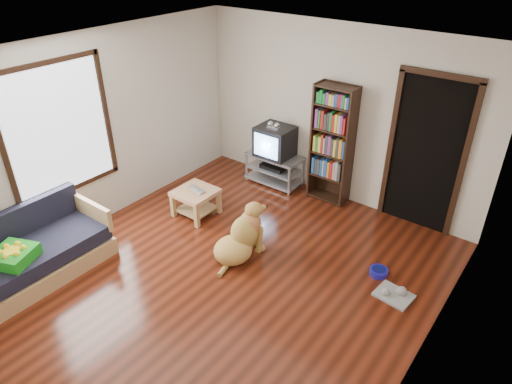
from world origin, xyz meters
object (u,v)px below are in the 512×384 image
Objects in this scene: green_cushion at (13,255)px; dog_bowl at (379,272)px; sofa at (32,257)px; laptop at (194,191)px; dog at (241,238)px; crt_tv at (276,141)px; bookshelf at (333,139)px; tv_stand at (274,168)px; grey_rag at (394,295)px; coffee_table at (196,198)px.

dog_bowl is at bearing 17.77° from green_cushion.
sofa is at bearing 95.25° from green_cushion.
dog is (1.13, -0.33, -0.14)m from laptop.
crt_tv is 2.07m from dog.
tv_stand is at bearing -174.37° from bookshelf.
sofa is (-0.63, -2.12, -0.15)m from laptop.
bookshelf is 1.00× the size of sofa.
dog_bowl is at bearing -26.10° from crt_tv.
grey_rag is (0.30, -0.25, -0.03)m from dog_bowl.
dog_bowl is 0.38× the size of crt_tv.
bookshelf is 4.26m from sofa.
tv_stand is 2.00m from dog.
dog_bowl is 2.09m from bookshelf.
dog_bowl is 0.12× the size of sofa.
green_cushion is at bearing -128.88° from dog.
bookshelf reaches higher than grey_rag.
sofa reaches higher than grey_rag.
green_cushion is 0.47× the size of tv_stand.
green_cushion is at bearing -139.40° from dog_bowl.
bookshelf reaches higher than laptop.
bookshelf is at bearing 59.85° from laptop.
coffee_table is (0.63, 2.15, 0.02)m from sofa.
crt_tv is at bearing 86.05° from laptop.
grey_rag is 0.73× the size of coffee_table.
crt_tv is at bearing 153.90° from dog_bowl.
bookshelf is 2.16m from coffee_table.
bookshelf is (0.95, 0.07, 0.26)m from crt_tv.
bookshelf is at bearing 62.68° from sofa.
sofa is (-0.97, -3.65, -0.48)m from crt_tv.
dog reaches higher than coffee_table.
grey_rag is 0.44× the size of dog.
coffee_table is at bearing -103.09° from crt_tv.
sofa is (-0.12, 0.23, -0.23)m from green_cushion.
sofa is at bearing -148.07° from grey_rag.
dog_bowl is at bearing 37.05° from sofa.
coffee_table is (0.50, 2.39, -0.21)m from green_cushion.
crt_tv is at bearing -175.68° from bookshelf.
laptop is 0.72× the size of grey_rag.
dog is (1.76, 1.79, 0.01)m from sofa.
crt_tv is 3.81m from sofa.
coffee_table is (-0.35, -1.48, 0.01)m from tv_stand.
tv_stand is at bearing 54.77° from green_cushion.
bookshelf reaches higher than dog_bowl.
sofa is at bearing -104.93° from crt_tv.
tv_stand is at bearing -90.00° from crt_tv.
laptop is 1.55m from tv_stand.
tv_stand is at bearing 85.86° from laptop.
tv_stand is 1.55× the size of crt_tv.
laptop is at bearing -171.93° from dog_bowl.
bookshelf is (0.95, 0.09, 0.73)m from tv_stand.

